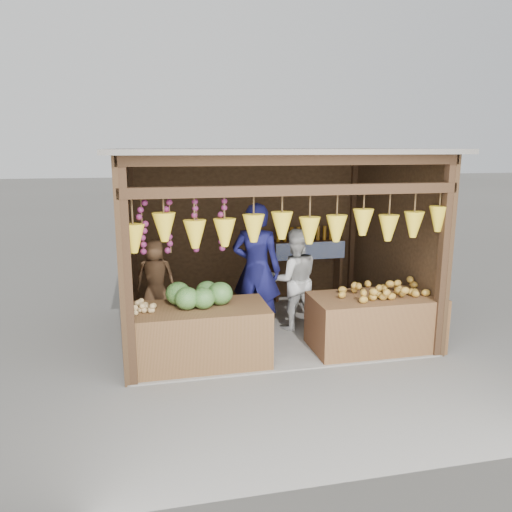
{
  "coord_description": "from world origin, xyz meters",
  "views": [
    {
      "loc": [
        -1.68,
        -6.93,
        2.68
      ],
      "look_at": [
        -0.19,
        -0.1,
        1.15
      ],
      "focal_mm": 35.0,
      "sensor_mm": 36.0,
      "label": 1
    }
  ],
  "objects_px": {
    "counter_right": "(374,322)",
    "woman_standing": "(294,280)",
    "vendor_seated": "(155,278)",
    "man_standing": "(256,270)",
    "counter_left": "(201,336)"
  },
  "relations": [
    {
      "from": "woman_standing",
      "to": "vendor_seated",
      "type": "xyz_separation_m",
      "value": [
        -2.02,
        0.08,
        0.12
      ]
    },
    {
      "from": "woman_standing",
      "to": "counter_right",
      "type": "bearing_deg",
      "value": 134.68
    },
    {
      "from": "counter_left",
      "to": "counter_right",
      "type": "distance_m",
      "value": 2.35
    },
    {
      "from": "counter_left",
      "to": "man_standing",
      "type": "bearing_deg",
      "value": 43.52
    },
    {
      "from": "counter_right",
      "to": "vendor_seated",
      "type": "height_order",
      "value": "vendor_seated"
    },
    {
      "from": "counter_right",
      "to": "man_standing",
      "type": "relative_size",
      "value": 0.89
    },
    {
      "from": "counter_left",
      "to": "vendor_seated",
      "type": "bearing_deg",
      "value": 116.47
    },
    {
      "from": "counter_left",
      "to": "man_standing",
      "type": "distance_m",
      "value": 1.38
    },
    {
      "from": "counter_right",
      "to": "woman_standing",
      "type": "distance_m",
      "value": 1.34
    },
    {
      "from": "counter_right",
      "to": "man_standing",
      "type": "xyz_separation_m",
      "value": [
        -1.44,
        0.87,
        0.6
      ]
    },
    {
      "from": "counter_left",
      "to": "man_standing",
      "type": "height_order",
      "value": "man_standing"
    },
    {
      "from": "man_standing",
      "to": "vendor_seated",
      "type": "xyz_separation_m",
      "value": [
        -1.42,
        0.18,
        -0.08
      ]
    },
    {
      "from": "counter_right",
      "to": "man_standing",
      "type": "bearing_deg",
      "value": 149.0
    },
    {
      "from": "counter_left",
      "to": "vendor_seated",
      "type": "xyz_separation_m",
      "value": [
        -0.52,
        1.03,
        0.51
      ]
    },
    {
      "from": "man_standing",
      "to": "vendor_seated",
      "type": "bearing_deg",
      "value": 17.01
    }
  ]
}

